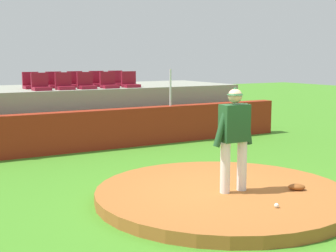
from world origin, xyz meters
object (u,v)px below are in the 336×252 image
(baseball, at_px, (277,205))
(stadium_chair_3, at_px, (109,83))
(stadium_chair_1, at_px, (64,84))
(stadium_chair_8, at_px, (98,82))
(pitcher, at_px, (234,132))
(stadium_chair_6, at_px, (55,83))
(stadium_chair_5, at_px, (31,83))
(stadium_chair_0, at_px, (41,85))
(stadium_chair_7, at_px, (76,82))
(fielding_glove, at_px, (297,187))
(stadium_chair_9, at_px, (117,81))
(stadium_chair_2, at_px, (86,84))
(stadium_chair_4, at_px, (130,82))

(baseball, height_order, stadium_chair_3, stadium_chair_3)
(stadium_chair_1, height_order, stadium_chair_3, same)
(stadium_chair_1, xyz_separation_m, stadium_chair_8, (1.38, 0.89, 0.00))
(baseball, height_order, stadium_chair_1, stadium_chair_1)
(pitcher, xyz_separation_m, stadium_chair_6, (-0.79, 7.95, 0.50))
(pitcher, bearing_deg, baseball, -87.62)
(stadium_chair_1, distance_m, stadium_chair_5, 1.15)
(stadium_chair_1, distance_m, stadium_chair_3, 1.39)
(stadium_chair_6, bearing_deg, stadium_chair_0, 53.21)
(stadium_chair_5, relative_size, stadium_chair_7, 1.00)
(pitcher, relative_size, stadium_chair_1, 3.69)
(stadium_chair_7, bearing_deg, stadium_chair_5, 1.31)
(baseball, xyz_separation_m, fielding_glove, (1.01, 0.58, 0.02))
(pitcher, distance_m, stadium_chair_7, 7.99)
(stadium_chair_7, bearing_deg, stadium_chair_8, 178.26)
(stadium_chair_9, bearing_deg, pitcher, 80.78)
(stadium_chair_2, height_order, stadium_chair_6, same)
(stadium_chair_0, height_order, stadium_chair_2, same)
(stadium_chair_2, bearing_deg, stadium_chair_5, -32.56)
(stadium_chair_5, relative_size, stadium_chair_6, 1.00)
(pitcher, height_order, stadium_chair_5, stadium_chair_5)
(stadium_chair_2, height_order, stadium_chair_8, same)
(fielding_glove, relative_size, stadium_chair_2, 0.60)
(stadium_chair_2, distance_m, stadium_chair_8, 1.15)
(stadium_chair_4, bearing_deg, stadium_chair_8, -50.65)
(stadium_chair_5, xyz_separation_m, stadium_chair_9, (2.79, 0.03, 0.00))
(fielding_glove, height_order, stadium_chair_2, stadium_chair_2)
(pitcher, relative_size, stadium_chair_0, 3.69)
(fielding_glove, bearing_deg, stadium_chair_6, 135.72)
(stadium_chair_1, distance_m, stadium_chair_6, 0.89)
(stadium_chair_1, bearing_deg, stadium_chair_4, 179.95)
(stadium_chair_2, xyz_separation_m, stadium_chair_7, (-0.00, 0.92, 0.00))
(stadium_chair_1, bearing_deg, stadium_chair_9, -156.13)
(pitcher, distance_m, stadium_chair_8, 7.99)
(pitcher, xyz_separation_m, stadium_chair_2, (-0.10, 7.05, 0.50))
(baseball, relative_size, stadium_chair_0, 0.15)
(stadium_chair_0, relative_size, stadium_chair_9, 1.00)
(stadium_chair_2, xyz_separation_m, stadium_chair_8, (0.72, 0.90, 0.00))
(stadium_chair_2, distance_m, stadium_chair_6, 1.14)
(baseball, xyz_separation_m, stadium_chair_9, (1.27, 9.05, 1.53))
(stadium_chair_3, relative_size, stadium_chair_7, 1.00)
(stadium_chair_2, height_order, stadium_chair_4, same)
(baseball, bearing_deg, stadium_chair_8, 86.25)
(stadium_chair_0, xyz_separation_m, stadium_chair_6, (0.66, 0.89, 0.00))
(stadium_chair_8, bearing_deg, stadium_chair_7, -1.74)
(stadium_chair_4, bearing_deg, stadium_chair_0, -0.18)
(stadium_chair_2, xyz_separation_m, stadium_chair_5, (-1.40, 0.89, 0.00))
(fielding_glove, relative_size, stadium_chair_3, 0.60)
(fielding_glove, xyz_separation_m, stadium_chair_7, (-1.14, 8.47, 1.51))
(fielding_glove, xyz_separation_m, stadium_chair_9, (0.26, 8.47, 1.51))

